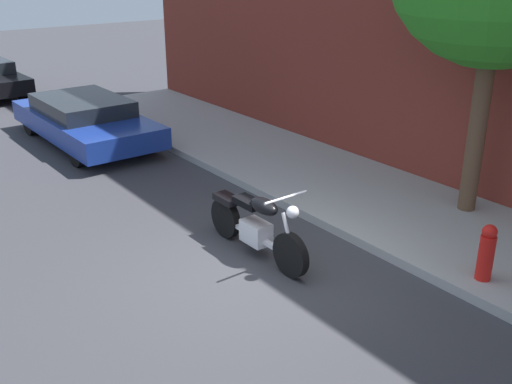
% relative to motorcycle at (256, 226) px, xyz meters
% --- Properties ---
extents(ground_plane, '(60.00, 60.00, 0.00)m').
position_rel_motorcycle_xyz_m(ground_plane, '(0.50, -0.33, -0.46)').
color(ground_plane, '#38383D').
extents(sidewalk, '(21.22, 2.82, 0.14)m').
position_rel_motorcycle_xyz_m(sidewalk, '(0.50, 2.76, -0.39)').
color(sidewalk, '#A0A0A0').
rests_on(sidewalk, ground).
extents(motorcycle, '(2.13, 0.70, 1.12)m').
position_rel_motorcycle_xyz_m(motorcycle, '(0.00, 0.00, 0.00)').
color(motorcycle, black).
rests_on(motorcycle, ground).
extents(parked_car_blue, '(4.51, 1.91, 1.03)m').
position_rel_motorcycle_xyz_m(parked_car_blue, '(-6.70, 0.18, 0.10)').
color(parked_car_blue, black).
rests_on(parked_car_blue, ground).
extents(fire_hydrant, '(0.20, 0.20, 0.91)m').
position_rel_motorcycle_xyz_m(fire_hydrant, '(2.49, 1.78, -0.00)').
color(fire_hydrant, red).
rests_on(fire_hydrant, ground).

